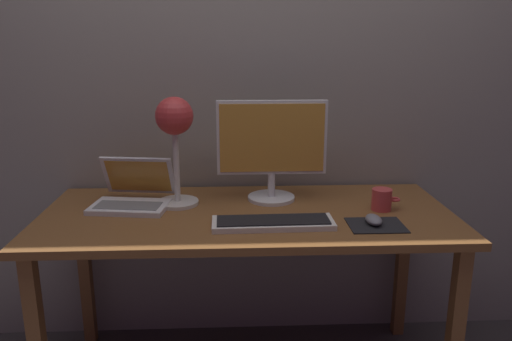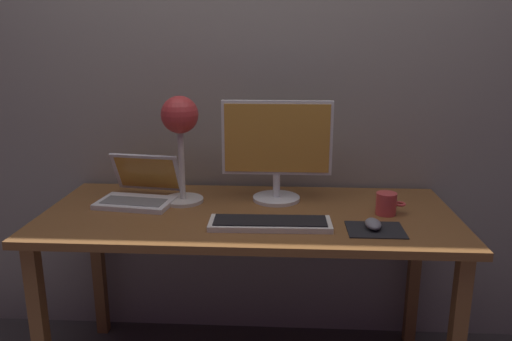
{
  "view_description": "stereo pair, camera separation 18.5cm",
  "coord_description": "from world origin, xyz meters",
  "px_view_note": "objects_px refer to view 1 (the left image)",
  "views": [
    {
      "loc": [
        -0.05,
        -1.84,
        1.39
      ],
      "look_at": [
        0.03,
        -0.05,
        0.92
      ],
      "focal_mm": 34.95,
      "sensor_mm": 36.0,
      "label": 1
    },
    {
      "loc": [
        0.13,
        -1.84,
        1.39
      ],
      "look_at": [
        0.03,
        -0.05,
        0.92
      ],
      "focal_mm": 34.95,
      "sensor_mm": 36.0,
      "label": 2
    }
  ],
  "objects_px": {
    "monitor": "(272,145)",
    "coffee_mug": "(382,199)",
    "desk_lamp": "(175,128)",
    "keyboard_main": "(273,223)",
    "mouse": "(374,220)",
    "laptop": "(134,192)"
  },
  "relations": [
    {
      "from": "desk_lamp",
      "to": "monitor",
      "type": "bearing_deg",
      "value": 6.48
    },
    {
      "from": "monitor",
      "to": "laptop",
      "type": "xyz_separation_m",
      "value": [
        -0.56,
        -0.04,
        -0.18
      ]
    },
    {
      "from": "monitor",
      "to": "laptop",
      "type": "bearing_deg",
      "value": -176.2
    },
    {
      "from": "monitor",
      "to": "coffee_mug",
      "type": "distance_m",
      "value": 0.49
    },
    {
      "from": "laptop",
      "to": "coffee_mug",
      "type": "xyz_separation_m",
      "value": [
        0.99,
        -0.11,
        -0.01
      ]
    },
    {
      "from": "desk_lamp",
      "to": "mouse",
      "type": "height_order",
      "value": "desk_lamp"
    },
    {
      "from": "laptop",
      "to": "mouse",
      "type": "distance_m",
      "value": 0.95
    },
    {
      "from": "laptop",
      "to": "coffee_mug",
      "type": "height_order",
      "value": "laptop"
    },
    {
      "from": "desk_lamp",
      "to": "coffee_mug",
      "type": "height_order",
      "value": "desk_lamp"
    },
    {
      "from": "keyboard_main",
      "to": "coffee_mug",
      "type": "bearing_deg",
      "value": 19.21
    },
    {
      "from": "keyboard_main",
      "to": "desk_lamp",
      "type": "height_order",
      "value": "desk_lamp"
    },
    {
      "from": "keyboard_main",
      "to": "monitor",
      "type": "bearing_deg",
      "value": 86.79
    },
    {
      "from": "keyboard_main",
      "to": "mouse",
      "type": "height_order",
      "value": "mouse"
    },
    {
      "from": "keyboard_main",
      "to": "desk_lamp",
      "type": "distance_m",
      "value": 0.55
    },
    {
      "from": "mouse",
      "to": "laptop",
      "type": "bearing_deg",
      "value": 163.23
    },
    {
      "from": "monitor",
      "to": "desk_lamp",
      "type": "height_order",
      "value": "desk_lamp"
    },
    {
      "from": "keyboard_main",
      "to": "desk_lamp",
      "type": "xyz_separation_m",
      "value": [
        -0.37,
        0.26,
        0.3
      ]
    },
    {
      "from": "keyboard_main",
      "to": "mouse",
      "type": "bearing_deg",
      "value": -1.24
    },
    {
      "from": "mouse",
      "to": "coffee_mug",
      "type": "bearing_deg",
      "value": 64.43
    },
    {
      "from": "monitor",
      "to": "coffee_mug",
      "type": "xyz_separation_m",
      "value": [
        0.43,
        -0.15,
        -0.19
      ]
    },
    {
      "from": "monitor",
      "to": "laptop",
      "type": "height_order",
      "value": "monitor"
    },
    {
      "from": "monitor",
      "to": "keyboard_main",
      "type": "relative_size",
      "value": 1.01
    }
  ]
}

